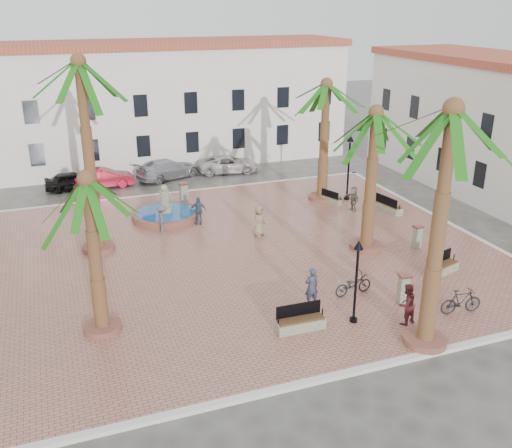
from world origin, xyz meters
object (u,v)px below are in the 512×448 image
at_px(palm_nw, 81,83).
at_px(palm_s, 450,137).
at_px(pedestrian_fountain_b, 198,211).
at_px(bench_ne, 331,199).
at_px(lamppost_s, 357,268).
at_px(cyclist_a, 312,287).
at_px(car_black, 73,181).
at_px(bicycle_a, 353,284).
at_px(cyclist_b, 407,304).
at_px(fountain, 166,213).
at_px(pedestrian_east, 353,199).
at_px(bollard_se, 404,288).
at_px(pedestrian_fountain_a, 259,221).
at_px(bicycle_b, 461,301).
at_px(palm_sw, 88,200).
at_px(bench_se, 441,268).
at_px(bollard_n, 184,194).
at_px(bench_e, 388,207).
at_px(bollard_e, 417,236).
at_px(litter_bin, 434,292).
at_px(bench_s, 300,323).
at_px(car_red, 104,178).
at_px(palm_ne, 326,99).
at_px(lamppost_e, 349,156).
at_px(car_silver, 168,169).
at_px(car_white, 229,164).
at_px(palm_e, 375,131).

distance_m(palm_nw, palm_s, 17.09).
bearing_deg(palm_s, pedestrian_fountain_b, 107.79).
distance_m(bench_ne, lamppost_s, 14.89).
bearing_deg(cyclist_a, car_black, -69.72).
distance_m(bicycle_a, cyclist_b, 3.01).
distance_m(fountain, pedestrian_east, 11.52).
distance_m(bollard_se, pedestrian_fountain_a, 9.84).
height_order(cyclist_b, bicycle_b, cyclist_b).
distance_m(palm_sw, bench_se, 16.54).
xyz_separation_m(bollard_se, bollard_n, (-5.83, 15.56, 0.08)).
xyz_separation_m(bench_se, pedestrian_fountain_a, (-6.47, 7.50, 0.57)).
relative_size(bench_e, bollard_e, 1.63).
bearing_deg(cyclist_a, litter_bin, 163.59).
distance_m(bench_se, bollard_e, 3.10).
bearing_deg(bollard_n, bench_s, -86.95).
bearing_deg(litter_bin, palm_sw, 169.95).
xyz_separation_m(bench_e, car_red, (-15.83, 11.67, 0.24)).
bearing_deg(bollard_e, lamppost_s, -141.42).
height_order(palm_sw, car_red, palm_sw).
relative_size(cyclist_a, bicycle_a, 0.94).
height_order(litter_bin, cyclist_b, cyclist_b).
bearing_deg(palm_ne, bicycle_a, -110.40).
height_order(bollard_se, cyclist_a, cyclist_a).
distance_m(palm_ne, cyclist_a, 15.27).
bearing_deg(cyclist_b, lamppost_e, -121.82).
bearing_deg(palm_nw, bollard_e, -19.44).
relative_size(palm_sw, pedestrian_fountain_a, 3.80).
height_order(bollard_n, pedestrian_east, pedestrian_east).
relative_size(palm_sw, cyclist_b, 3.75).
bearing_deg(bench_se, bollard_se, -168.39).
bearing_deg(palm_ne, palm_sw, -143.27).
xyz_separation_m(bench_s, car_silver, (-0.38, 22.80, 0.27)).
distance_m(palm_ne, bench_se, 13.43).
relative_size(lamppost_e, pedestrian_east, 2.78).
relative_size(palm_ne, bench_s, 3.91).
xyz_separation_m(lamppost_e, car_black, (-16.69, 8.85, -2.42)).
height_order(bench_se, car_red, car_red).
distance_m(cyclist_b, pedestrian_east, 13.34).
relative_size(bench_ne, car_white, 0.37).
bearing_deg(palm_e, pedestrian_east, 67.57).
bearing_deg(bollard_se, pedestrian_fountain_b, 115.34).
distance_m(palm_s, car_white, 26.36).
distance_m(bench_e, bench_ne, 3.76).
height_order(cyclist_a, bicycle_b, cyclist_a).
relative_size(palm_ne, bench_se, 3.88).
bearing_deg(bicycle_b, car_silver, 24.64).
relative_size(litter_bin, cyclist_b, 0.36).
distance_m(litter_bin, car_silver, 23.58).
relative_size(bench_s, bollard_se, 1.44).
distance_m(bench_se, car_red, 24.09).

